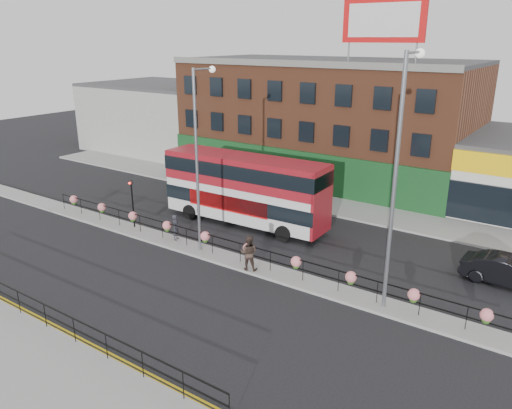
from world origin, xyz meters
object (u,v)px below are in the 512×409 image
Objects in this scene: car at (509,272)px; pedestrian_b at (249,253)px; lamp_column_east at (399,163)px; lamp_column_west at (199,146)px; pedestrian_a at (176,227)px; double_decker_bus at (245,183)px.

pedestrian_b is (-11.76, -6.31, 0.38)m from car.
lamp_column_east is (7.41, 0.73, 5.82)m from pedestrian_b.
pedestrian_b is 0.19× the size of lamp_column_west.
lamp_column_west is at bearing -111.58° from pedestrian_a.
pedestrian_a is at bearing -31.65° from pedestrian_b.
pedestrian_b is at bearing 120.18° from car.
double_decker_bus is at bearing 96.05° from lamp_column_west.
car is 0.40× the size of lamp_column_east.
lamp_column_east is at bearing -0.41° from lamp_column_west.
lamp_column_east is at bearing -110.17° from pedestrian_a.
pedestrian_b is at bearing -52.85° from double_decker_bus.
double_decker_bus is at bearing 93.50° from car.
pedestrian_a is 6.21m from pedestrian_b.
lamp_column_west is (-3.91, 0.81, 5.20)m from pedestrian_b.
lamp_column_east is at bearing -23.44° from double_decker_bus.
car is 13.35m from pedestrian_b.
lamp_column_west is 0.91× the size of lamp_column_east.
lamp_column_east reaches higher than car.
pedestrian_a is at bearing 179.31° from lamp_column_east.
lamp_column_east is (11.86, -5.14, 4.08)m from double_decker_bus.
double_decker_bus is 5.92× the size of pedestrian_b.
double_decker_bus reaches higher than pedestrian_a.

